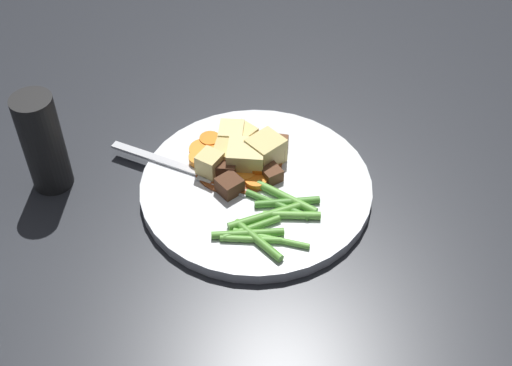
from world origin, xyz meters
name	(u,v)px	position (x,y,z in m)	size (l,w,h in m)	color
ground_plane	(256,191)	(0.00, 0.00, 0.00)	(3.00, 3.00, 0.00)	#26282D
dinner_plate	(256,187)	(0.00, 0.00, 0.01)	(0.26, 0.26, 0.01)	white
stew_sauce	(237,163)	(0.04, 0.01, 0.01)	(0.10, 0.10, 0.00)	brown
carrot_slice_0	(210,141)	(0.08, 0.02, 0.02)	(0.02, 0.02, 0.01)	orange
carrot_slice_1	(259,167)	(0.02, -0.01, 0.02)	(0.03, 0.03, 0.01)	orange
carrot_slice_2	(204,151)	(0.07, 0.04, 0.02)	(0.03, 0.03, 0.01)	orange
carrot_slice_3	(256,182)	(0.00, 0.00, 0.02)	(0.03, 0.03, 0.01)	orange
carrot_slice_4	(243,173)	(0.02, 0.01, 0.02)	(0.03, 0.03, 0.01)	orange
carrot_slice_5	(200,160)	(0.05, 0.04, 0.02)	(0.03, 0.03, 0.01)	orange
potato_chunk_0	(249,157)	(0.03, 0.00, 0.03)	(0.04, 0.04, 0.03)	#EAD68C
potato_chunk_1	(210,164)	(0.03, 0.04, 0.03)	(0.02, 0.02, 0.03)	#E5CC7A
potato_chunk_2	(228,155)	(0.04, 0.02, 0.03)	(0.03, 0.03, 0.02)	#DBBC6B
potato_chunk_3	(230,136)	(0.07, 0.00, 0.03)	(0.03, 0.03, 0.03)	#EAD68C
potato_chunk_4	(266,151)	(0.03, -0.02, 0.03)	(0.04, 0.03, 0.03)	#E5CC7A
potato_chunk_5	(243,136)	(0.07, -0.01, 0.02)	(0.03, 0.03, 0.02)	#E5CC7A
meat_chunk_0	(224,167)	(0.03, 0.03, 0.02)	(0.03, 0.03, 0.02)	#4C2B19
meat_chunk_1	(275,147)	(0.04, -0.04, 0.02)	(0.03, 0.03, 0.02)	brown
meat_chunk_2	(228,183)	(0.00, 0.03, 0.02)	(0.02, 0.02, 0.02)	#4C2B19
meat_chunk_3	(270,171)	(0.00, -0.02, 0.02)	(0.02, 0.02, 0.02)	#56331E
green_bean_0	(278,205)	(-0.04, -0.01, 0.02)	(0.01, 0.01, 0.08)	#4C8E33
green_bean_1	(287,202)	(-0.04, -0.02, 0.02)	(0.01, 0.01, 0.07)	#4C8E33
green_bean_2	(248,234)	(-0.07, 0.04, 0.02)	(0.01, 0.01, 0.07)	#599E38
green_bean_3	(252,228)	(-0.06, 0.03, 0.02)	(0.01, 0.01, 0.06)	#599E38
green_bean_4	(258,240)	(-0.08, 0.03, 0.02)	(0.01, 0.01, 0.07)	#599E38
green_bean_5	(264,216)	(-0.05, 0.01, 0.02)	(0.01, 0.01, 0.08)	#599E38
green_bean_6	(286,197)	(-0.04, -0.02, 0.02)	(0.01, 0.01, 0.07)	#66AD42
green_bean_7	(271,239)	(-0.08, 0.02, 0.02)	(0.01, 0.01, 0.08)	#66AD42
green_bean_8	(292,215)	(-0.06, -0.01, 0.02)	(0.01, 0.01, 0.06)	#66AD42
green_bean_9	(251,239)	(-0.07, 0.04, 0.02)	(0.01, 0.01, 0.06)	#66AD42
fork	(184,168)	(0.05, 0.07, 0.02)	(0.14, 0.13, 0.00)	silver
pepper_mill	(43,143)	(0.11, 0.20, 0.06)	(0.04, 0.04, 0.12)	black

